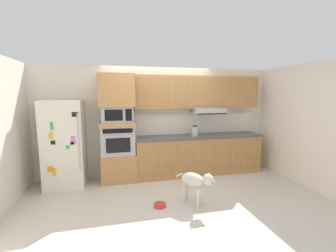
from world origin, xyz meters
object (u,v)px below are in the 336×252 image
at_px(screwdriver, 218,133).
at_px(dog, 196,181).
at_px(dog_food_bowl, 160,205).
at_px(refrigerator, 64,144).
at_px(microwave, 117,114).
at_px(built_in_oven, 118,140).
at_px(electric_kettle, 195,131).

distance_m(screwdriver, dog, 2.03).
bearing_deg(dog_food_bowl, refrigerator, 141.38).
bearing_deg(microwave, dog_food_bowl, -66.06).
bearing_deg(dog_food_bowl, built_in_oven, 113.94).
xyz_separation_m(refrigerator, screwdriver, (3.46, 0.17, 0.05)).
distance_m(built_in_oven, electric_kettle, 1.75).
xyz_separation_m(refrigerator, microwave, (1.07, 0.07, 0.58)).
height_order(screwdriver, dog, screwdriver).
bearing_deg(microwave, electric_kettle, -1.56).
xyz_separation_m(refrigerator, dog_food_bowl, (1.70, -1.36, -0.85)).
distance_m(refrigerator, dog, 2.75).
height_order(refrigerator, dog_food_bowl, refrigerator).
xyz_separation_m(screwdriver, dog, (-1.16, -1.59, -0.51)).
distance_m(built_in_oven, dog, 2.00).
height_order(refrigerator, built_in_oven, refrigerator).
bearing_deg(microwave, refrigerator, -176.37).
xyz_separation_m(refrigerator, electric_kettle, (2.81, 0.02, 0.15)).
bearing_deg(dog_food_bowl, microwave, 113.94).
height_order(microwave, screwdriver, microwave).
relative_size(dog, dog_food_bowl, 3.09).
bearing_deg(screwdriver, refrigerator, -177.21).
bearing_deg(dog, microwave, 179.67).
xyz_separation_m(built_in_oven, dog, (1.24, -1.49, -0.48)).
relative_size(built_in_oven, screwdriver, 4.39).
bearing_deg(screwdriver, electric_kettle, -167.23).
relative_size(electric_kettle, dog_food_bowl, 1.20).
height_order(built_in_oven, electric_kettle, built_in_oven).
height_order(screwdriver, electric_kettle, electric_kettle).
xyz_separation_m(screwdriver, dog_food_bowl, (-1.76, -1.53, -0.90)).
bearing_deg(screwdriver, built_in_oven, -177.58).
relative_size(refrigerator, electric_kettle, 7.33).
relative_size(built_in_oven, dog, 1.13).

